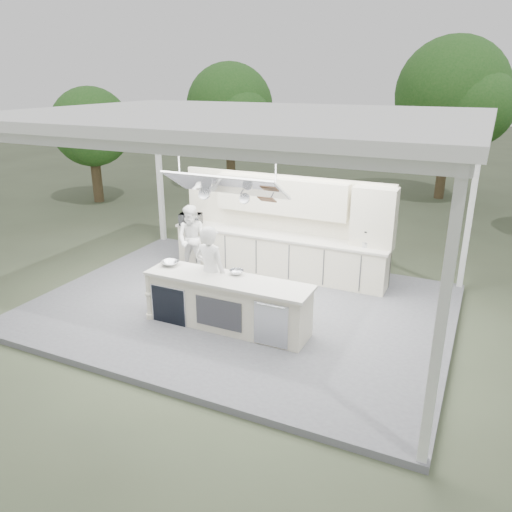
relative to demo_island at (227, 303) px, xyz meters
The scene contains 12 objects.
ground 1.10m from the demo_island, 101.07° to the left, with size 90.00×90.00×0.00m, color #464F36.
stage_deck 1.07m from the demo_island, 101.07° to the left, with size 8.00×6.00×0.12m, color slate.
tent 3.25m from the demo_island, 101.05° to the left, with size 8.20×6.20×3.86m.
demo_island is the anchor object (origin of this frame).
back_counter 2.82m from the demo_island, 93.63° to the left, with size 5.08×0.72×0.95m.
back_wall_unit 3.19m from the demo_island, 84.98° to the left, with size 5.05×0.48×2.25m.
tree_cluster 11.02m from the demo_island, 91.82° to the left, with size 19.55×9.40×5.85m.
head_chef 0.65m from the demo_island, 154.54° to the left, with size 0.66×0.43×1.81m, color silver.
sous_chef 2.89m from the demo_island, 133.97° to the left, with size 0.77×0.60×1.59m, color white.
toaster_oven 3.59m from the demo_island, 132.33° to the left, with size 0.51×0.34×0.28m, color #B2B5B9.
bowl_large 1.38m from the demo_island, behind, with size 0.33×0.33×0.08m, color #BABDC2.
bowl_small 0.58m from the demo_island, 74.78° to the left, with size 0.26×0.26×0.08m, color silver.
Camera 1 is at (4.13, -8.09, 4.46)m, focal length 35.00 mm.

